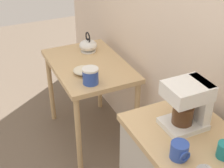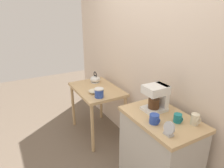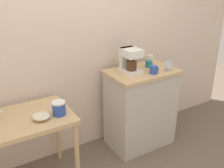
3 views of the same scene
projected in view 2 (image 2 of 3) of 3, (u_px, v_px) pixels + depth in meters
The scene contains 12 objects.
ground_plane at pixel (119, 160), 2.71m from camera, with size 8.00×8.00×0.00m, color #6B5B4C.
back_wall at pixel (159, 53), 2.33m from camera, with size 4.40×0.10×2.80m, color beige.
wooden_table at pixel (97, 94), 3.08m from camera, with size 0.86×0.59×0.76m.
kitchen_counter at pixel (158, 157), 2.08m from camera, with size 0.77×0.50×0.94m.
bowl_stoneware at pixel (94, 91), 2.87m from camera, with size 0.16×0.16×0.05m.
teakettle at pixel (95, 79), 3.25m from camera, with size 0.19×0.16×0.18m.
canister_enamel at pixel (99, 93), 2.73m from camera, with size 0.12×0.12×0.13m.
coffee_maker at pixel (157, 97), 1.99m from camera, with size 0.18×0.22×0.26m.
mug_dark_teal at pixel (178, 118), 1.82m from camera, with size 0.08×0.07×0.08m.
mug_small_cream at pixel (195, 119), 1.77m from camera, with size 0.08×0.07×0.10m.
mug_blue at pixel (154, 119), 1.80m from camera, with size 0.09×0.08×0.08m.
table_clock at pixel (169, 129), 1.63m from camera, with size 0.11×0.05×0.12m.
Camera 2 is at (1.85, -1.15, 1.90)m, focal length 33.09 mm.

